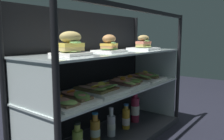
{
  "coord_description": "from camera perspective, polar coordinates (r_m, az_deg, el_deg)",
  "views": [
    {
      "loc": [
        -1.23,
        -0.94,
        0.73
      ],
      "look_at": [
        0.0,
        0.0,
        0.51
      ],
      "focal_mm": 36.99,
      "sensor_mm": 36.0,
      "label": 1
    }
  ],
  "objects": [
    {
      "name": "shelf_upper_glass",
      "position": [
        1.55,
        0.0,
        4.29
      ],
      "size": [
        1.27,
        0.41,
        0.01
      ],
      "primitive_type": "cube",
      "color": "silver",
      "rests_on": "riser_upper_tier"
    },
    {
      "name": "juice_bottle_front_second",
      "position": [
        1.65,
        -0.15,
        -13.41
      ],
      "size": [
        0.06,
        0.06,
        0.2
      ],
      "color": "silver",
      "rests_on": "case_base_deck"
    },
    {
      "name": "juice_bottle_front_middle",
      "position": [
        1.91,
        5.73,
        -9.56
      ],
      "size": [
        0.07,
        0.07,
        0.25
      ],
      "color": "#9F2540",
      "rests_on": "case_base_deck"
    },
    {
      "name": "case_frame",
      "position": [
        1.65,
        -3.86,
        -0.05
      ],
      "size": [
        1.32,
        0.45,
        0.91
      ],
      "color": "black",
      "rests_on": "ground"
    },
    {
      "name": "riser_lower_tier",
      "position": [
        1.63,
        0.0,
        -10.46
      ],
      "size": [
        1.26,
        0.39,
        0.33
      ],
      "color": "silver",
      "rests_on": "case_base_deck"
    },
    {
      "name": "shelf_lower_glass",
      "position": [
        1.58,
        0.0,
        -4.6
      ],
      "size": [
        1.27,
        0.41,
        0.01
      ],
      "primitive_type": "cube",
      "color": "silver",
      "rests_on": "riser_lower_tier"
    },
    {
      "name": "open_sandwich_tray_far_left",
      "position": [
        1.92,
        8.03,
        -1.64
      ],
      "size": [
        0.26,
        0.3,
        0.06
      ],
      "color": "white",
      "rests_on": "shelf_lower_glass"
    },
    {
      "name": "plated_roll_sandwich_near_left_corner",
      "position": [
        1.86,
        7.78,
        6.27
      ],
      "size": [
        0.2,
        0.2,
        0.12
      ],
      "color": "white",
      "rests_on": "shelf_upper_glass"
    },
    {
      "name": "open_sandwich_tray_center",
      "position": [
        1.24,
        -11.08,
        -7.16
      ],
      "size": [
        0.26,
        0.3,
        0.07
      ],
      "color": "white",
      "rests_on": "shelf_lower_glass"
    },
    {
      "name": "juice_bottle_back_right",
      "position": [
        1.54,
        -4.17,
        -14.82
      ],
      "size": [
        0.06,
        0.06,
        0.21
      ],
      "color": "gold",
      "rests_on": "case_base_deck"
    },
    {
      "name": "plated_roll_sandwich_center",
      "position": [
        1.55,
        -0.69,
        6.22
      ],
      "size": [
        0.18,
        0.18,
        0.12
      ],
      "color": "white",
      "rests_on": "shelf_upper_glass"
    },
    {
      "name": "case_base_deck",
      "position": [
        1.7,
        0.0,
        -16.45
      ],
      "size": [
        1.32,
        0.45,
        0.04
      ],
      "primitive_type": "cube",
      "color": "#333439",
      "rests_on": "ground"
    },
    {
      "name": "open_sandwich_tray_near_left_corner",
      "position": [
        1.68,
        3.24,
        -2.98
      ],
      "size": [
        0.26,
        0.3,
        0.06
      ],
      "color": "white",
      "rests_on": "shelf_lower_glass"
    },
    {
      "name": "open_sandwich_tray_mid_left",
      "position": [
        1.45,
        -3.13,
        -4.72
      ],
      "size": [
        0.26,
        0.3,
        0.06
      ],
      "color": "white",
      "rests_on": "shelf_lower_glass"
    },
    {
      "name": "plated_roll_sandwich_left_of_center",
      "position": [
        1.26,
        -10.15,
        6.0
      ],
      "size": [
        0.17,
        0.17,
        0.13
      ],
      "color": "white",
      "rests_on": "shelf_upper_glass"
    },
    {
      "name": "juice_bottle_back_left",
      "position": [
        1.78,
        3.47,
        -11.91
      ],
      "size": [
        0.06,
        0.06,
        0.19
      ],
      "color": "gold",
      "rests_on": "case_base_deck"
    },
    {
      "name": "riser_upper_tier",
      "position": [
        1.56,
        0.0,
        -0.2
      ],
      "size": [
        1.26,
        0.39,
        0.23
      ],
      "color": "silver",
      "rests_on": "shelf_lower_glass"
    }
  ]
}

